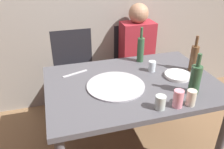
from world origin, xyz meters
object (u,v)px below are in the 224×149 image
wine_glass (160,102)px  wine_bottle (194,58)px  chair_left (74,66)px  guest_in_sweater (140,54)px  table_knife (75,74)px  dining_table (132,91)px  chair_right (134,59)px  water_bottle (195,79)px  plate_stack (178,75)px  tumbler_near (152,66)px  beer_bottle (141,49)px  pizza_tray (116,86)px  soda_can (178,99)px  tumbler_far (191,98)px

wine_glass → wine_bottle: bearing=39.6°
chair_left → guest_in_sweater: guest_in_sweater is taller
table_knife → dining_table: bearing=128.8°
chair_right → water_bottle: bearing=90.6°
dining_table → table_knife: table_knife is taller
dining_table → plate_stack: (0.38, -0.02, 0.10)m
tumbler_near → wine_glass: 0.53m
dining_table → beer_bottle: beer_bottle is taller
dining_table → tumbler_near: tumbler_near is taller
water_bottle → guest_in_sweater: guest_in_sweater is taller
pizza_tray → water_bottle: bearing=-24.7°
tumbler_near → soda_can: bearing=-96.0°
water_bottle → tumbler_far: 0.17m
soda_can → chair_right: (0.18, 1.24, -0.29)m
plate_stack → chair_right: size_ratio=0.23×
chair_left → guest_in_sweater: 0.73m
guest_in_sweater → wine_glass: bearing=74.3°
tumbler_far → chair_right: size_ratio=0.12×
water_bottle → guest_in_sweater: bearing=90.7°
table_knife → tumbler_near: bearing=149.4°
wine_bottle → tumbler_near: (-0.33, 0.08, -0.07)m
dining_table → guest_in_sweater: size_ratio=1.14×
dining_table → wine_glass: (0.05, -0.37, 0.13)m
beer_bottle → tumbler_near: beer_bottle is taller
tumbler_far → wine_glass: 0.21m
plate_stack → table_knife: (-0.79, 0.28, -0.01)m
dining_table → tumbler_near: size_ratio=14.92×
tumbler_near → wine_glass: wine_glass is taller
wine_bottle → chair_right: bearing=104.2°
pizza_tray → plate_stack: plate_stack is taller
dining_table → soda_can: soda_can is taller
tumbler_far → guest_in_sweater: (0.09, 1.10, -0.15)m
water_bottle → tumbler_near: (-0.14, 0.39, -0.07)m
wine_glass → table_knife: (-0.46, 0.63, -0.04)m
chair_right → guest_in_sweater: 0.20m
plate_stack → chair_left: 1.17m
tumbler_near → beer_bottle: bearing=95.4°
wine_bottle → water_bottle: (-0.19, -0.31, -0.00)m
dining_table → tumbler_far: (0.26, -0.39, 0.14)m
pizza_tray → guest_in_sweater: 0.89m
wine_bottle → chair_left: (-0.91, 0.81, -0.34)m
chair_left → guest_in_sweater: bearing=167.8°
tumbler_near → guest_in_sweater: (0.13, 0.58, -0.14)m
wine_bottle → table_knife: size_ratio=1.39×
tumbler_near → plate_stack: bearing=-44.1°
wine_bottle → chair_right: 0.90m
tumbler_far → chair_left: 1.42m
wine_bottle → beer_bottle: bearing=140.2°
beer_bottle → wine_glass: beer_bottle is taller
dining_table → soda_can: bearing=-66.4°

